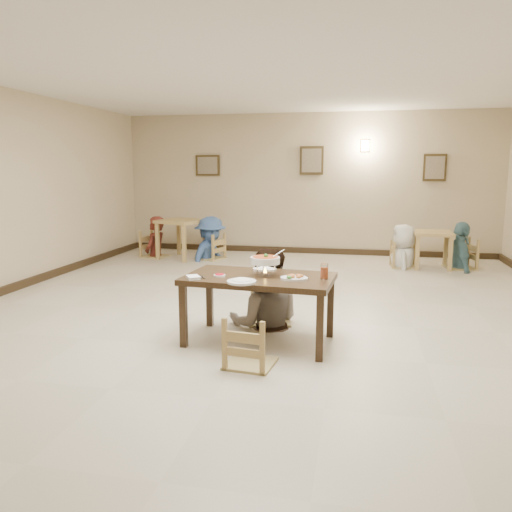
% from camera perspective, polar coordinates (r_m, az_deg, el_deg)
% --- Properties ---
extents(floor, '(10.00, 10.00, 0.00)m').
position_cam_1_polar(floor, '(6.20, 0.90, -7.16)').
color(floor, beige).
rests_on(floor, ground).
extents(ceiling, '(10.00, 10.00, 0.00)m').
position_cam_1_polar(ceiling, '(6.05, 0.98, 21.16)').
color(ceiling, silver).
rests_on(ceiling, wall_back).
extents(wall_back, '(10.00, 0.00, 10.00)m').
position_cam_1_polar(wall_back, '(10.89, 5.82, 8.17)').
color(wall_back, '#C1AE8C').
rests_on(wall_back, floor).
extents(baseboard_back, '(8.00, 0.06, 0.12)m').
position_cam_1_polar(baseboard_back, '(10.99, 5.67, 0.64)').
color(baseboard_back, black).
rests_on(baseboard_back, floor).
extents(picture_a, '(0.55, 0.04, 0.45)m').
position_cam_1_polar(picture_a, '(11.28, -5.54, 10.26)').
color(picture_a, '#362915').
rests_on(picture_a, wall_back).
extents(picture_b, '(0.50, 0.04, 0.60)m').
position_cam_1_polar(picture_b, '(10.83, 6.38, 10.79)').
color(picture_b, '#362915').
rests_on(picture_b, wall_back).
extents(picture_c, '(0.45, 0.04, 0.55)m').
position_cam_1_polar(picture_c, '(10.89, 19.76, 9.49)').
color(picture_c, '#362915').
rests_on(picture_c, wall_back).
extents(wall_sconce, '(0.16, 0.05, 0.22)m').
position_cam_1_polar(wall_sconce, '(10.80, 12.37, 12.23)').
color(wall_sconce, '#FFD88C').
rests_on(wall_sconce, wall_back).
extents(main_table, '(1.59, 0.98, 0.72)m').
position_cam_1_polar(main_table, '(5.23, 0.36, -3.15)').
color(main_table, '#362414').
rests_on(main_table, floor).
extents(chair_far, '(0.49, 0.49, 1.04)m').
position_cam_1_polar(chair_far, '(5.95, 1.57, -2.73)').
color(chair_far, tan).
rests_on(chair_far, floor).
extents(chair_near, '(0.44, 0.44, 0.93)m').
position_cam_1_polar(chair_near, '(4.66, -0.65, -7.02)').
color(chair_near, tan).
rests_on(chair_near, floor).
extents(main_diner, '(0.99, 0.83, 1.82)m').
position_cam_1_polar(main_diner, '(5.77, 1.13, 0.86)').
color(main_diner, gray).
rests_on(main_diner, floor).
extents(curry_warmer, '(0.35, 0.31, 0.28)m').
position_cam_1_polar(curry_warmer, '(5.20, 1.05, -0.51)').
color(curry_warmer, silver).
rests_on(curry_warmer, main_table).
extents(rice_plate_far, '(0.26, 0.26, 0.06)m').
position_cam_1_polar(rice_plate_far, '(5.51, 0.98, -1.50)').
color(rice_plate_far, white).
rests_on(rice_plate_far, main_table).
extents(rice_plate_near, '(0.29, 0.29, 0.07)m').
position_cam_1_polar(rice_plate_near, '(4.90, -1.66, -2.91)').
color(rice_plate_near, white).
rests_on(rice_plate_near, main_table).
extents(fried_plate, '(0.28, 0.28, 0.06)m').
position_cam_1_polar(fried_plate, '(5.06, 4.37, -2.47)').
color(fried_plate, white).
rests_on(fried_plate, main_table).
extents(chili_dish, '(0.12, 0.12, 0.03)m').
position_cam_1_polar(chili_dish, '(5.20, -4.18, -2.22)').
color(chili_dish, white).
rests_on(chili_dish, main_table).
extents(napkin_cutlery, '(0.22, 0.25, 0.03)m').
position_cam_1_polar(napkin_cutlery, '(5.12, -7.14, -2.43)').
color(napkin_cutlery, white).
rests_on(napkin_cutlery, main_table).
extents(drink_glass, '(0.08, 0.08, 0.16)m').
position_cam_1_polar(drink_glass, '(5.11, 7.81, -1.81)').
color(drink_glass, white).
rests_on(drink_glass, main_table).
extents(bg_table_left, '(1.02, 1.02, 0.80)m').
position_cam_1_polar(bg_table_left, '(10.32, -8.56, 3.34)').
color(bg_table_left, tan).
rests_on(bg_table_left, floor).
extents(bg_table_right, '(0.70, 0.70, 0.68)m').
position_cam_1_polar(bg_table_right, '(9.79, 19.53, 1.88)').
color(bg_table_right, tan).
rests_on(bg_table_right, floor).
extents(bg_chair_ll, '(0.49, 0.49, 1.05)m').
position_cam_1_polar(bg_chair_ll, '(10.61, -11.49, 2.67)').
color(bg_chair_ll, tan).
rests_on(bg_chair_ll, floor).
extents(bg_chair_lr, '(0.47, 0.47, 1.00)m').
position_cam_1_polar(bg_chair_lr, '(10.20, -5.23, 2.43)').
color(bg_chair_lr, tan).
rests_on(bg_chair_lr, floor).
extents(bg_chair_rl, '(0.43, 0.43, 0.92)m').
position_cam_1_polar(bg_chair_rl, '(9.71, 16.53, 1.44)').
color(bg_chair_rl, tan).
rests_on(bg_chair_rl, floor).
extents(bg_chair_rr, '(0.50, 0.50, 1.07)m').
position_cam_1_polar(bg_chair_rr, '(9.92, 22.41, 1.69)').
color(bg_chair_rr, tan).
rests_on(bg_chair_rr, floor).
extents(bg_diner_a, '(0.45, 0.65, 1.71)m').
position_cam_1_polar(bg_diner_a, '(10.57, -11.55, 4.47)').
color(bg_diner_a, '#572018').
rests_on(bg_diner_a, floor).
extents(bg_diner_b, '(0.94, 1.26, 1.75)m').
position_cam_1_polar(bg_diner_b, '(10.16, -5.27, 4.52)').
color(bg_diner_b, '#4869A1').
rests_on(bg_diner_b, floor).
extents(bg_diner_c, '(0.52, 0.79, 1.62)m').
position_cam_1_polar(bg_diner_c, '(9.67, 16.63, 3.49)').
color(bg_diner_c, silver).
rests_on(bg_diner_c, floor).
extents(bg_diner_d, '(0.51, 1.05, 1.74)m').
position_cam_1_polar(bg_diner_d, '(9.88, 22.54, 3.64)').
color(bg_diner_d, slate).
rests_on(bg_diner_d, floor).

